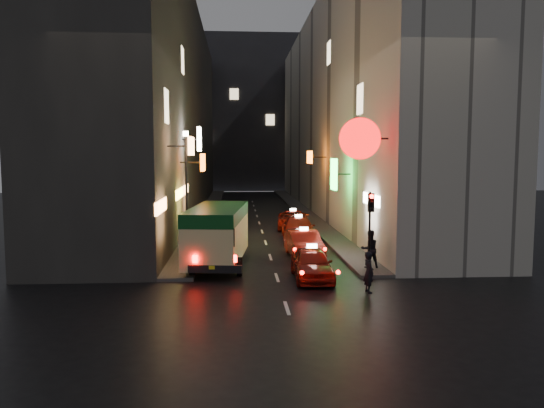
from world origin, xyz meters
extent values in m
plane|color=black|center=(0.00, 0.00, 0.00)|extent=(120.00, 120.00, 0.00)
cube|color=#34322F|center=(-8.00, 34.00, 9.00)|extent=(6.00, 52.00, 18.00)
cube|color=#FFA259|center=(-3.86, 12.12, 5.63)|extent=(0.18, 1.57, 0.88)
cube|color=#EB5A0B|center=(-3.68, 17.75, 4.77)|extent=(0.18, 1.95, 1.02)
cube|color=white|center=(-3.95, 19.04, 6.14)|extent=(0.18, 1.39, 1.48)
cube|color=#FFA259|center=(-4.98, 9.50, 3.00)|extent=(0.10, 3.05, 0.55)
cube|color=yellow|center=(-4.98, 16.86, 3.00)|extent=(0.10, 3.35, 0.55)
cube|color=#FFA259|center=(-4.98, 20.26, 3.00)|extent=(0.10, 3.37, 0.55)
cube|color=#FFE5B2|center=(-4.99, 12.00, 7.50)|extent=(0.06, 1.30, 1.60)
cube|color=#FFE5B2|center=(-4.99, 20.00, 11.00)|extent=(0.06, 1.30, 1.60)
cube|color=#A59F97|center=(8.00, 34.00, 9.00)|extent=(6.00, 52.00, 18.00)
cylinder|color=#F20A0A|center=(3.74, 9.53, 5.93)|extent=(1.83, 0.18, 1.83)
cube|color=#32FF45|center=(4.01, 17.20, 4.07)|extent=(0.18, 1.28, 1.84)
cube|color=#EB5A0B|center=(3.75, 25.77, 5.01)|extent=(0.18, 1.79, 0.94)
cube|color=white|center=(4.98, 12.15, 3.00)|extent=(0.10, 3.03, 0.55)
cube|color=#FFE5B2|center=(4.99, 15.00, 8.20)|extent=(0.06, 1.30, 1.60)
cube|color=#FFE5B2|center=(4.99, 25.00, 12.50)|extent=(0.06, 1.30, 1.60)
cube|color=#2E2F33|center=(0.00, 66.00, 11.00)|extent=(30.00, 10.00, 22.00)
cube|color=#4A4745|center=(-4.25, 34.00, 0.07)|extent=(1.50, 52.00, 0.15)
cube|color=#4A4745|center=(4.25, 34.00, 0.07)|extent=(1.50, 52.00, 0.15)
cube|color=beige|center=(-2.60, 10.97, 1.59)|extent=(2.95, 6.66, 2.36)
cube|color=#0D4219|center=(-2.60, 10.97, 2.50)|extent=(2.97, 6.68, 0.59)
cube|color=black|center=(-2.60, 11.29, 1.83)|extent=(2.70, 4.10, 0.54)
cube|color=black|center=(-2.60, 7.79, 0.57)|extent=(2.22, 0.42, 0.32)
cube|color=#FF0A05|center=(-3.41, 7.72, 1.00)|extent=(0.19, 0.06, 0.30)
cube|color=#FF0A05|center=(-1.79, 7.72, 1.00)|extent=(0.19, 0.06, 0.30)
cylinder|color=black|center=(-3.61, 13.03, 0.41)|extent=(0.24, 0.82, 0.82)
cylinder|color=black|center=(-1.59, 8.90, 0.41)|extent=(0.24, 0.82, 0.82)
imported|color=maroon|center=(1.44, 8.08, 0.78)|extent=(2.05, 4.90, 1.55)
cube|color=white|center=(1.44, 8.08, 1.64)|extent=(0.42, 0.18, 0.16)
sphere|color=#FF0A05|center=(0.75, 5.87, 0.80)|extent=(0.16, 0.16, 0.16)
sphere|color=#FF0A05|center=(2.12, 5.87, 0.80)|extent=(0.16, 0.16, 0.16)
imported|color=maroon|center=(1.70, 12.88, 0.80)|extent=(2.39, 5.16, 1.60)
cube|color=white|center=(1.70, 12.88, 1.69)|extent=(0.43, 0.21, 0.16)
sphere|color=#FF0A05|center=(0.99, 10.60, 0.82)|extent=(0.16, 0.16, 0.16)
sphere|color=#FF0A05|center=(2.41, 10.60, 0.82)|extent=(0.16, 0.16, 0.16)
imported|color=maroon|center=(2.07, 18.33, 0.82)|extent=(2.35, 5.22, 1.63)
cube|color=white|center=(2.07, 18.33, 1.72)|extent=(0.43, 0.20, 0.16)
sphere|color=#FF0A05|center=(1.35, 16.00, 0.84)|extent=(0.16, 0.16, 0.16)
sphere|color=#FF0A05|center=(2.79, 16.00, 0.84)|extent=(0.16, 0.16, 0.16)
imported|color=maroon|center=(2.23, 23.13, 0.74)|extent=(2.34, 4.82, 1.48)
cube|color=white|center=(2.23, 23.13, 1.57)|extent=(0.44, 0.22, 0.16)
sphere|color=#FF0A05|center=(1.58, 21.01, 0.76)|extent=(0.16, 0.16, 0.16)
sphere|color=#FF0A05|center=(2.89, 21.01, 0.76)|extent=(0.16, 0.16, 0.16)
imported|color=black|center=(3.30, 5.86, 0.90)|extent=(0.48, 0.65, 1.79)
imported|color=black|center=(4.25, 9.52, 1.12)|extent=(0.79, 0.57, 1.93)
cylinder|color=black|center=(4.00, 8.60, 1.90)|extent=(0.10, 0.10, 3.50)
cube|color=black|center=(4.00, 8.42, 3.20)|extent=(0.26, 0.18, 0.80)
sphere|color=#FF0A05|center=(4.00, 8.31, 3.47)|extent=(0.18, 0.18, 0.18)
sphere|color=black|center=(4.00, 8.31, 3.20)|extent=(0.17, 0.17, 0.17)
sphere|color=black|center=(4.00, 8.31, 2.93)|extent=(0.17, 0.17, 0.17)
cylinder|color=black|center=(-4.20, 13.00, 3.15)|extent=(0.12, 0.12, 6.00)
cylinder|color=#FFE5BF|center=(-4.20, 13.00, 6.25)|extent=(0.28, 0.28, 0.25)
camera|label=1|loc=(-1.68, -13.63, 5.26)|focal=35.00mm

